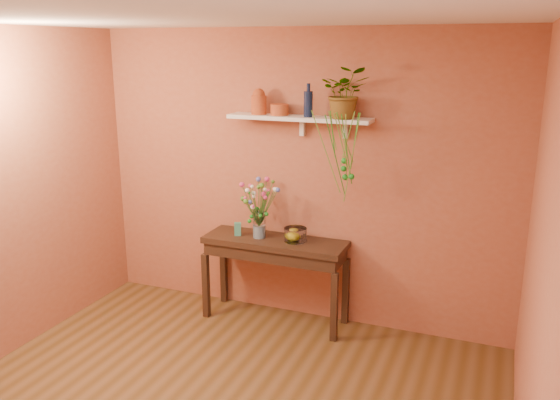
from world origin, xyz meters
TOP-DOWN VIEW (x-y plane):
  - room at (0.00, 0.00)m, footprint 4.04×4.04m
  - sideboard at (-0.14, 1.77)m, footprint 1.33×0.43m
  - wall_shelf at (0.06, 1.87)m, footprint 1.30×0.24m
  - terracotta_jug at (-0.33, 1.87)m, footprint 0.17×0.17m
  - terracotta_pot at (-0.14, 1.88)m, footprint 0.19×0.19m
  - blue_bottle at (0.14, 1.84)m, footprint 0.09×0.09m
  - spider_plant at (0.47, 1.85)m, footprint 0.45×0.41m
  - plant_fronds at (0.52, 1.70)m, footprint 0.43×0.45m
  - glass_vase at (-0.29, 1.76)m, footprint 0.12×0.12m
  - bouquet at (-0.30, 1.76)m, footprint 0.37×0.36m
  - glass_bowl at (0.06, 1.78)m, footprint 0.21×0.21m
  - lemon at (0.04, 1.79)m, footprint 0.09×0.09m
  - carton at (-0.50, 1.74)m, footprint 0.08×0.07m

SIDE VIEW (x-z plane):
  - sideboard at x=-0.14m, z-range 0.29..1.10m
  - lemon at x=0.04m, z-range 0.81..0.90m
  - glass_bowl at x=0.06m, z-range 0.80..0.93m
  - carton at x=-0.50m, z-range 0.81..0.93m
  - glass_vase at x=-0.29m, z-range 0.79..1.04m
  - bouquet at x=-0.30m, z-range 0.98..1.42m
  - room at x=0.00m, z-range 0.00..2.70m
  - plant_fronds at x=0.52m, z-range 1.23..2.00m
  - wall_shelf at x=0.06m, z-range 1.82..2.01m
  - terracotta_pot at x=-0.14m, z-range 1.94..2.04m
  - terracotta_jug at x=-0.33m, z-range 1.93..2.16m
  - blue_bottle at x=0.14m, z-range 1.91..2.20m
  - spider_plant at x=0.47m, z-range 1.94..2.37m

